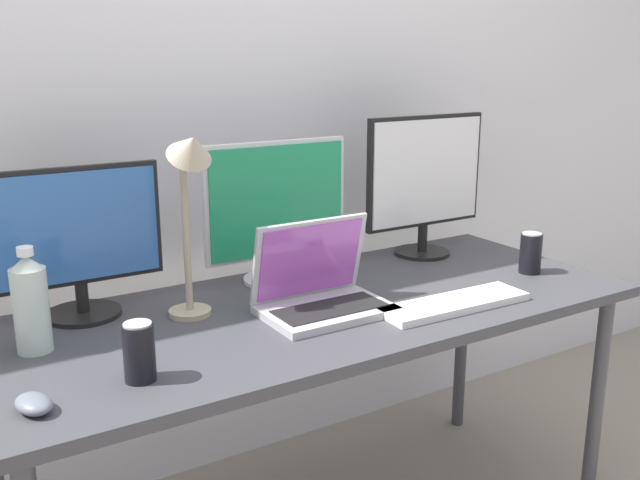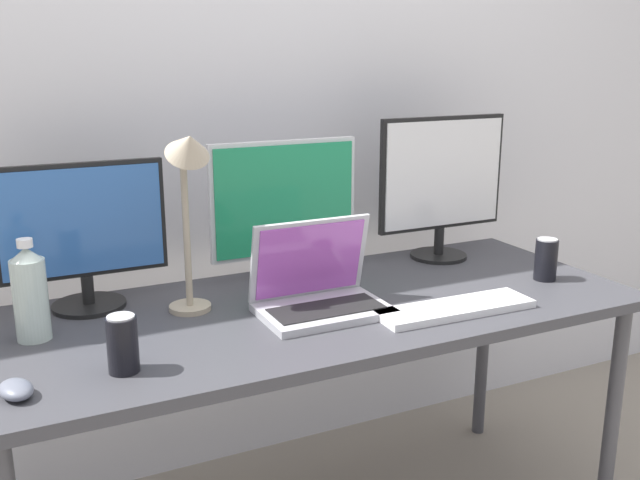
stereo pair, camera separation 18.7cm
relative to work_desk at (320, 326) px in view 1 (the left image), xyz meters
name	(u,v)px [view 1 (the left image)]	position (x,y,z in m)	size (l,w,h in m)	color
wall_back	(222,84)	(0.00, 0.59, 0.62)	(7.00, 0.08, 2.60)	silver
work_desk	(320,326)	(0.00, 0.00, 0.00)	(1.75, 0.72, 0.74)	#424247
monitor_left	(77,238)	(-0.56, 0.25, 0.27)	(0.43, 0.19, 0.39)	black
monitor_center	(276,210)	(0.00, 0.24, 0.28)	(0.45, 0.20, 0.42)	silver
monitor_right	(425,180)	(0.55, 0.24, 0.32)	(0.46, 0.19, 0.46)	black
laptop_silver	(320,290)	(-0.02, -0.04, 0.12)	(0.33, 0.23, 0.24)	#B7B7BC
keyboard_main	(454,304)	(0.29, -0.21, 0.07)	(0.43, 0.12, 0.02)	white
mouse_by_keyboard	(34,404)	(-0.77, -0.22, 0.08)	(0.06, 0.09, 0.03)	slate
water_bottle	(31,304)	(-0.71, 0.08, 0.17)	(0.08, 0.08, 0.25)	silver
soda_can_near_keyboard	(531,253)	(0.70, -0.10, 0.12)	(0.07, 0.07, 0.13)	black
soda_can_by_laptop	(139,352)	(-0.56, -0.19, 0.12)	(0.07, 0.07, 0.13)	black
desk_lamp	(190,188)	(-0.33, 0.07, 0.40)	(0.11, 0.18, 0.50)	tan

